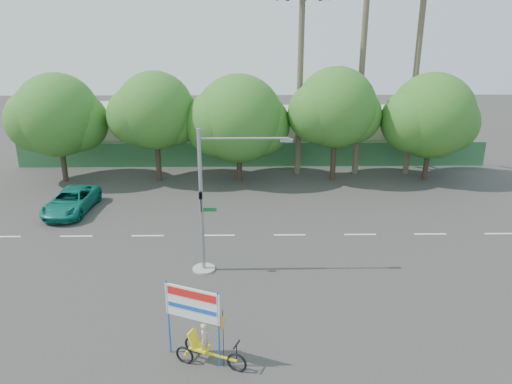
{
  "coord_description": "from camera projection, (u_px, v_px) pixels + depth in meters",
  "views": [
    {
      "loc": [
        -0.27,
        -17.66,
        11.73
      ],
      "look_at": [
        0.06,
        5.44,
        3.5
      ],
      "focal_mm": 35.0,
      "sensor_mm": 36.0,
      "label": 1
    }
  ],
  "objects": [
    {
      "name": "trike_billboard",
      "position": [
        201.0,
        332.0,
        17.5
      ],
      "size": [
        2.88,
        1.45,
        3.05
      ],
      "rotation": [
        0.0,
        0.0,
        -0.41
      ],
      "color": "black",
      "rests_on": "ground"
    },
    {
      "name": "pickup_truck",
      "position": [
        71.0,
        201.0,
        31.23
      ],
      "size": [
        2.69,
        5.25,
        1.42
      ],
      "primitive_type": "imported",
      "rotation": [
        0.0,
        0.0,
        -0.07
      ],
      "color": "#107263",
      "rests_on": "ground"
    },
    {
      "name": "palm_tall",
      "position": [
        364.0,
        33.0,
        35.54
      ],
      "size": [
        3.73,
        3.79,
        17.45
      ],
      "color": "#70604C",
      "rests_on": "ground"
    },
    {
      "name": "traffic_signal",
      "position": [
        208.0,
        214.0,
        23.32
      ],
      "size": [
        4.72,
        1.1,
        7.0
      ],
      "color": "gray",
      "rests_on": "ground"
    },
    {
      "name": "fence",
      "position": [
        252.0,
        155.0,
        40.49
      ],
      "size": [
        38.0,
        0.08,
        2.0
      ],
      "primitive_type": "cube",
      "color": "#336B3D",
      "rests_on": "ground"
    },
    {
      "name": "tree_center",
      "position": [
        238.0,
        121.0,
        36.01
      ],
      "size": [
        7.62,
        6.4,
        7.85
      ],
      "color": "#473828",
      "rests_on": "ground"
    },
    {
      "name": "tree_right",
      "position": [
        335.0,
        110.0,
        35.85
      ],
      "size": [
        6.9,
        5.8,
        8.36
      ],
      "color": "#473828",
      "rests_on": "ground"
    },
    {
      "name": "tree_far_left",
      "position": [
        57.0,
        118.0,
        35.74
      ],
      "size": [
        7.14,
        6.0,
        7.96
      ],
      "color": "#473828",
      "rests_on": "ground"
    },
    {
      "name": "building_right",
      "position": [
        341.0,
        132.0,
        44.57
      ],
      "size": [
        14.0,
        8.0,
        3.6
      ],
      "primitive_type": "cube",
      "color": "beige",
      "rests_on": "ground"
    },
    {
      "name": "palm_short",
      "position": [
        301.0,
        57.0,
        36.01
      ],
      "size": [
        3.73,
        3.79,
        14.45
      ],
      "color": "#70604C",
      "rests_on": "ground"
    },
    {
      "name": "tree_far_right",
      "position": [
        431.0,
        118.0,
        36.15
      ],
      "size": [
        7.38,
        6.2,
        7.94
      ],
      "color": "#473828",
      "rests_on": "ground"
    },
    {
      "name": "ground",
      "position": [
        256.0,
        316.0,
        20.57
      ],
      "size": [
        120.0,
        120.0,
        0.0
      ],
      "primitive_type": "plane",
      "color": "#33302D",
      "rests_on": "ground"
    },
    {
      "name": "tree_left",
      "position": [
        154.0,
        113.0,
        35.73
      ],
      "size": [
        6.66,
        5.6,
        8.07
      ],
      "color": "#473828",
      "rests_on": "ground"
    },
    {
      "name": "building_left",
      "position": [
        139.0,
        131.0,
        44.25
      ],
      "size": [
        12.0,
        8.0,
        4.0
      ],
      "primitive_type": "cube",
      "color": "beige",
      "rests_on": "ground"
    },
    {
      "name": "palm_mid",
      "position": [
        418.0,
        49.0,
        35.95
      ],
      "size": [
        3.73,
        3.79,
        15.45
      ],
      "color": "#70604C",
      "rests_on": "ground"
    }
  ]
}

